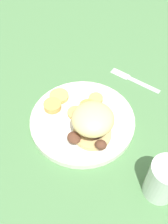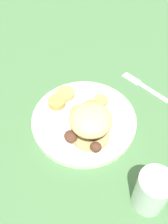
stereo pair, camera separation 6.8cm
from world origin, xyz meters
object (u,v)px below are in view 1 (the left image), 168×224
Objects in this scene: sandwich at (94,123)px; drinking_glass at (165,180)px; dinner_plate at (84,120)px; fork at (135,80)px.

sandwich is 1.17× the size of drinking_glass.
drinking_glass is (0.15, -0.14, -0.02)m from sandwich.
sandwich reaches higher than dinner_plate.
fork is at bearing 91.28° from drinking_glass.
sandwich is at bearing -65.79° from dinner_plate.
sandwich is at bearing 136.38° from drinking_glass.
drinking_glass is (0.17, -0.19, 0.04)m from dinner_plate.
sandwich reaches higher than fork.
dinner_plate is 0.26m from drinking_glass.
dinner_plate reaches higher than fork.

